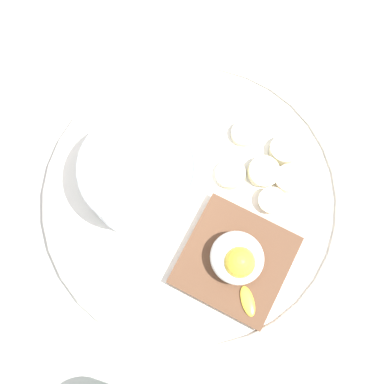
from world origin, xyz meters
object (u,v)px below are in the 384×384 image
banana_slice_right (244,134)px  banana_slice_inner (289,179)px  toast_slice (235,261)px  banana_slice_front (231,174)px  banana_slice_left (264,172)px  banana_slice_outer (272,200)px  banana_slice_back (284,150)px  poached_egg (238,259)px  oatmeal_bowl (141,175)px

banana_slice_right → banana_slice_inner: bearing=-2.2°
toast_slice → banana_slice_front: toast_slice is taller
toast_slice → banana_slice_left: 9.52cm
banana_slice_inner → banana_slice_outer: 2.95cm
banana_slice_front → banana_slice_outer: (4.77, 0.96, 0.22)cm
banana_slice_front → toast_slice: bearing=-42.0°
banana_slice_front → banana_slice_inner: same height
banana_slice_right → banana_slice_outer: banana_slice_outer is taller
banana_slice_front → banana_slice_left: banana_slice_left is taller
banana_slice_left → banana_slice_outer: banana_slice_outer is taller
banana_slice_right → banana_slice_back: bearing=21.1°
banana_slice_outer → banana_slice_front: bearing=-168.7°
banana_slice_inner → banana_slice_front: bearing=-138.5°
toast_slice → banana_slice_back: size_ratio=3.16×
banana_slice_front → banana_slice_back: banana_slice_back is taller
poached_egg → banana_slice_right: poached_egg is taller
toast_slice → banana_slice_inner: (-2.15, 9.75, -0.21)cm
banana_slice_front → banana_slice_right: banana_slice_front is taller
banana_slice_back → banana_slice_outer: banana_slice_outer is taller
toast_slice → banana_slice_back: same height
toast_slice → poached_egg: bearing=-29.3°
oatmeal_bowl → toast_slice: oatmeal_bowl is taller
toast_slice → banana_slice_front: size_ratio=3.00×
oatmeal_bowl → banana_slice_front: (5.49, 6.99, -2.37)cm
poached_egg → banana_slice_back: size_ratio=1.92×
oatmeal_bowl → banana_slice_inner: 14.86cm
oatmeal_bowl → banana_slice_inner: bearing=47.7°
banana_slice_left → banana_slice_inner: bearing=30.1°
oatmeal_bowl → banana_slice_inner: oatmeal_bowl is taller
oatmeal_bowl → toast_slice: bearing=5.3°
banana_slice_right → banana_slice_outer: size_ratio=1.04×
toast_slice → poached_egg: (0.17, -0.10, 2.15)cm
banana_slice_back → banana_slice_outer: size_ratio=1.24×
oatmeal_bowl → poached_egg: 12.23cm
banana_slice_left → banana_slice_back: (-0.17, 3.15, -0.03)cm
poached_egg → banana_slice_right: size_ratio=2.27×
oatmeal_bowl → banana_slice_back: size_ratio=2.87×
poached_egg → banana_slice_left: poached_egg is taller
poached_egg → banana_slice_inner: size_ratio=1.91×
banana_slice_front → oatmeal_bowl: bearing=-128.2°
banana_slice_left → banana_slice_right: bearing=159.9°
oatmeal_bowl → banana_slice_front: bearing=51.8°
banana_slice_left → banana_slice_back: 3.16cm
banana_slice_back → banana_slice_right: banana_slice_back is taller
banana_slice_outer → banana_slice_right: bearing=155.5°
oatmeal_bowl → banana_slice_left: (7.60, 9.55, -2.26)cm
banana_slice_inner → toast_slice: bearing=-77.6°
banana_slice_left → banana_slice_right: size_ratio=1.05×
poached_egg → banana_slice_inner: (-2.32, 9.84, -2.36)cm
banana_slice_back → banana_slice_outer: 5.53cm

